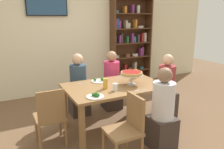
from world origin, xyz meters
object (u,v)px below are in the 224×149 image
object	(u,v)px
chair_head_west	(50,115)
cutlery_knife_near	(83,84)
bookshelf	(130,42)
diner_far_right	(112,84)
deep_dish_pizza_stand	(132,74)
diner_near_right	(162,115)
chair_near_left	(127,126)
diner_far_left	(79,89)
cutlery_fork_far	(138,74)
salad_plate_far_diner	(99,81)
beer_glass_amber_short	(136,74)
cutlery_knife_far	(120,78)
beer_glass_amber_tall	(105,84)
diner_head_east	(166,90)
salad_plate_near_diner	(96,96)
dining_table	(115,91)
water_glass_clear_near	(115,87)
cutlery_fork_near	(141,90)
television	(47,3)
cutlery_spare_fork	(158,87)

from	to	relation	value
chair_head_west	cutlery_knife_near	distance (m)	0.77
bookshelf	diner_far_right	world-z (taller)	bookshelf
deep_dish_pizza_stand	diner_near_right	bearing A→B (deg)	-83.50
chair_head_west	chair_near_left	xyz separation A→B (m)	(0.78, -0.74, 0.00)
diner_near_right	cutlery_knife_near	world-z (taller)	diner_near_right
diner_far_left	cutlery_fork_far	size ratio (longest dim) A/B	6.39
chair_head_west	cutlery_fork_far	xyz separation A→B (m)	(1.73, 0.47, 0.26)
diner_near_right	cutlery_knife_near	xyz separation A→B (m)	(-0.75, 1.08, 0.25)
salad_plate_far_diner	cutlery_fork_far	size ratio (longest dim) A/B	1.42
beer_glass_amber_short	cutlery_fork_far	world-z (taller)	beer_glass_amber_short
cutlery_knife_far	beer_glass_amber_short	bearing A→B (deg)	141.25
bookshelf	beer_glass_amber_tall	xyz separation A→B (m)	(-1.71, -2.09, -0.31)
diner_head_east	diner_near_right	distance (m)	1.06
salad_plate_far_diner	cutlery_fork_far	bearing A→B (deg)	6.26
diner_far_left	chair_head_west	bearing A→B (deg)	-38.85
chair_near_left	cutlery_knife_far	xyz separation A→B (m)	(0.53, 1.16, 0.26)
diner_far_left	chair_near_left	world-z (taller)	diner_far_left
salad_plate_far_diner	salad_plate_near_diner	bearing A→B (deg)	-117.39
beer_glass_amber_tall	salad_plate_near_diner	bearing A→B (deg)	-135.39
diner_far_left	deep_dish_pizza_stand	distance (m)	1.13
salad_plate_far_diner	beer_glass_amber_short	bearing A→B (deg)	-8.53
dining_table	deep_dish_pizza_stand	bearing A→B (deg)	-19.32
water_glass_clear_near	cutlery_fork_near	bearing A→B (deg)	-26.27
television	diner_far_right	size ratio (longest dim) A/B	0.76
dining_table	cutlery_knife_far	xyz separation A→B (m)	(0.28, 0.34, 0.09)
beer_glass_amber_tall	cutlery_knife_far	world-z (taller)	beer_glass_amber_tall
cutlery_knife_near	cutlery_fork_far	xyz separation A→B (m)	(1.12, 0.08, 0.00)
salad_plate_far_diner	cutlery_fork_near	distance (m)	0.78
cutlery_knife_near	dining_table	bearing A→B (deg)	160.56
diner_far_right	cutlery_knife_far	distance (m)	0.49
dining_table	cutlery_spare_fork	world-z (taller)	cutlery_spare_fork
water_glass_clear_near	cutlery_knife_far	world-z (taller)	water_glass_clear_near
salad_plate_far_diner	cutlery_knife_near	size ratio (longest dim) A/B	1.42
television	salad_plate_near_diner	size ratio (longest dim) A/B	3.63
salad_plate_near_diner	cutlery_fork_far	distance (m)	1.38
bookshelf	cutlery_spare_fork	bearing A→B (deg)	-111.96
diner_head_east	television	bearing A→B (deg)	-52.96
salad_plate_far_diner	cutlery_fork_near	xyz separation A→B (m)	(0.36, -0.69, -0.01)
diner_head_east	cutlery_knife_far	bearing A→B (deg)	-23.70
beer_glass_amber_tall	cutlery_knife_far	bearing A→B (deg)	41.34
bookshelf	deep_dish_pizza_stand	bearing A→B (deg)	-120.91
water_glass_clear_near	cutlery_knife_near	size ratio (longest dim) A/B	0.61
deep_dish_pizza_stand	diner_far_left	bearing A→B (deg)	124.30
deep_dish_pizza_stand	salad_plate_near_diner	size ratio (longest dim) A/B	1.53
bookshelf	cutlery_spare_fork	size ratio (longest dim) A/B	12.29
cutlery_fork_far	cutlery_knife_far	xyz separation A→B (m)	(-0.42, -0.04, 0.00)
diner_head_east	chair_head_west	distance (m)	2.08
television	water_glass_clear_near	xyz separation A→B (m)	(0.42, -2.34, -1.26)
diner_head_east	water_glass_clear_near	world-z (taller)	diner_head_east
salad_plate_near_diner	salad_plate_far_diner	distance (m)	0.72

